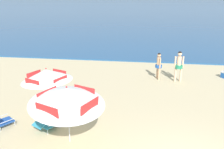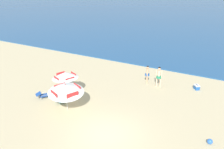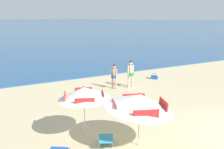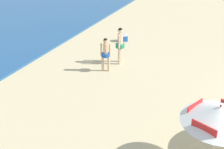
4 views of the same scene
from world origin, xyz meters
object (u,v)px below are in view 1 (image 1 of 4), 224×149
Objects in this scene: beach_umbrella_striped_second at (67,96)px; person_standing_beside at (159,64)px; lounge_chair_beside_umbrella at (0,121)px; person_standing_near_shore at (179,64)px; beach_umbrella_striped_main at (46,75)px; lounge_chair_under_umbrella at (46,124)px.

beach_umbrella_striped_second reaches higher than person_standing_beside.
person_standing_near_shore is at bearing 41.48° from lounge_chair_beside_umbrella.
person_standing_beside is (4.56, 5.38, -0.85)m from beach_umbrella_striped_main.
lounge_chair_under_umbrella is at bearing 1.83° from lounge_chair_beside_umbrella.
beach_umbrella_striped_second is 1.97× the size of person_standing_near_shore.
person_standing_near_shore reaches higher than person_standing_beside.
beach_umbrella_striped_second is 3.19m from lounge_chair_beside_umbrella.
person_standing_beside is at bearing 167.48° from person_standing_near_shore.
beach_umbrella_striped_main is at bearing 130.11° from beach_umbrella_striped_second.
person_standing_beside reaches higher than lounge_chair_under_umbrella.
beach_umbrella_striped_second is 3.46× the size of lounge_chair_under_umbrella.
beach_umbrella_striped_main reaches higher than lounge_chair_beside_umbrella.
lounge_chair_beside_umbrella is (-1.77, -0.06, -0.00)m from lounge_chair_under_umbrella.
lounge_chair_under_umbrella is (0.33, -1.11, -1.50)m from beach_umbrella_striped_main.
beach_umbrella_striped_main is at bearing -137.91° from person_standing_near_shore.
beach_umbrella_striped_second reaches higher than lounge_chair_under_umbrella.
beach_umbrella_striped_second is 8.06m from person_standing_near_shore.
person_standing_beside is (-1.12, 0.25, -0.11)m from person_standing_near_shore.
person_standing_near_shore is (4.29, 6.79, -0.63)m from beach_umbrella_striped_second.
beach_umbrella_striped_second is 3.46× the size of lounge_chair_beside_umbrella.
beach_umbrella_striped_main is at bearing 38.94° from lounge_chair_beside_umbrella.
lounge_chair_under_umbrella is 7.78m from person_standing_beside.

